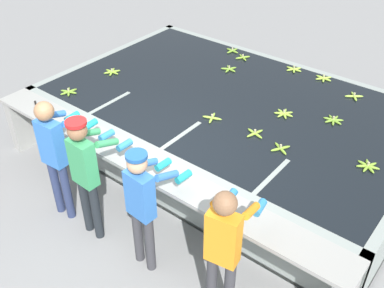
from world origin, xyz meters
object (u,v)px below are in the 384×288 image
Objects in this scene: knife_1 at (143,158)px; banana_bunch_floating_6 at (294,69)px; worker_3 at (224,244)px; banana_bunch_floating_7 at (243,57)px; banana_bunch_floating_9 at (229,69)px; banana_bunch_floating_1 at (354,96)px; banana_bunch_floating_8 at (324,78)px; banana_bunch_floating_13 at (112,72)px; banana_bunch_floating_2 at (333,120)px; banana_bunch_floating_11 at (69,92)px; banana_bunch_floating_3 at (368,166)px; banana_bunch_floating_10 at (284,114)px; knife_0 at (36,105)px; banana_bunch_floating_12 at (232,51)px; banana_bunch_floating_5 at (281,148)px; banana_bunch_floating_0 at (212,118)px; worker_0 at (55,150)px; banana_bunch_floating_4 at (255,133)px; worker_2 at (143,200)px; worker_1 at (86,168)px.

banana_bunch_floating_6 is at bearing 85.12° from knife_1.
worker_3 is 4.42m from banana_bunch_floating_7.
banana_bunch_floating_1 is at bearing 11.55° from banana_bunch_floating_9.
banana_bunch_floating_8 is (1.45, 0.15, -0.00)m from banana_bunch_floating_7.
banana_bunch_floating_13 is at bearing -145.30° from banana_bunch_floating_8.
banana_bunch_floating_1 is 0.82m from banana_bunch_floating_2.
banana_bunch_floating_11 is at bearing -135.10° from banana_bunch_floating_8.
banana_bunch_floating_3 and banana_bunch_floating_10 have the same top height.
banana_bunch_floating_12 is at bearing 71.00° from knife_0.
banana_bunch_floating_6 is at bearing 113.90° from banana_bunch_floating_5.
banana_bunch_floating_0 is 0.98× the size of banana_bunch_floating_3.
banana_bunch_floating_6 reaches higher than knife_1.
worker_0 is 1.66m from banana_bunch_floating_11.
banana_bunch_floating_0 and banana_bunch_floating_10 have the same top height.
banana_bunch_floating_13 is at bearing 178.41° from banana_bunch_floating_4.
worker_0 reaches higher than banana_bunch_floating_5.
banana_bunch_floating_1 and banana_bunch_floating_8 have the same top height.
knife_1 is (2.04, -0.50, -0.01)m from banana_bunch_floating_11.
banana_bunch_floating_6 reaches higher than knife_0.
knife_1 is (-0.82, -3.35, -0.01)m from banana_bunch_floating_8.
banana_bunch_floating_12 is at bearing 174.21° from banana_bunch_floating_1.
banana_bunch_floating_1 is 0.87× the size of knife_1.
banana_bunch_floating_0 is at bearing 30.53° from knife_0.
knife_0 is (-2.96, -2.04, -0.01)m from banana_bunch_floating_10.
banana_bunch_floating_8 is (-0.62, 0.26, -0.00)m from banana_bunch_floating_1.
banana_bunch_floating_5 and banana_bunch_floating_13 have the same top height.
worker_3 is 4.16m from banana_bunch_floating_6.
worker_3 is at bearing -59.18° from banana_bunch_floating_7.
banana_bunch_floating_0 is at bearing -135.15° from banana_bunch_floating_10.
banana_bunch_floating_8 is (-0.41, 2.13, -0.00)m from banana_bunch_floating_5.
worker_2 is 5.74× the size of knife_1.
worker_3 reaches higher than banana_bunch_floating_0.
knife_0 is (-0.06, -0.55, -0.01)m from banana_bunch_floating_11.
banana_bunch_floating_5 reaches higher than knife_1.
worker_3 is 5.95× the size of banana_bunch_floating_12.
banana_bunch_floating_4 is at bearing -90.63° from banana_bunch_floating_8.
worker_1 is at bearing -33.06° from banana_bunch_floating_11.
banana_bunch_floating_13 is at bearing 176.77° from banana_bunch_floating_0.
worker_1 is 1.95m from banana_bunch_floating_0.
banana_bunch_floating_1 is (-0.19, 3.68, -0.08)m from worker_3.
banana_bunch_floating_8 is 1.36m from banana_bunch_floating_10.
banana_bunch_floating_10 is at bearing -117.99° from banana_bunch_floating_1.
banana_bunch_floating_8 is at bearing 120.94° from banana_bunch_floating_2.
banana_bunch_floating_2 and banana_bunch_floating_5 have the same top height.
banana_bunch_floating_6 and banana_bunch_floating_8 have the same top height.
worker_0 is 6.96× the size of banana_bunch_floating_1.
worker_1 reaches higher than banana_bunch_floating_7.
worker_2 is 2.84m from banana_bunch_floating_11.
banana_bunch_floating_4 is at bearing -1.59° from banana_bunch_floating_13.
worker_1 reaches higher than worker_3.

